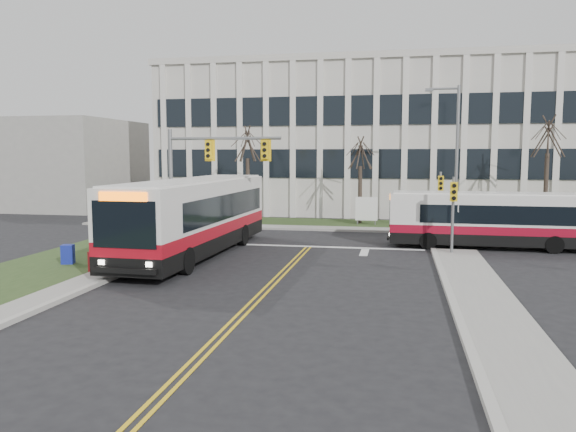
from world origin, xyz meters
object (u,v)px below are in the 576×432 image
at_px(bus_cross, 495,221).
at_px(directory_sign, 366,209).
at_px(bus_main, 195,218).
at_px(streetlight, 454,150).
at_px(newspaper_box_blue, 68,256).
at_px(newspaper_box_red, 96,263).

bearing_deg(bus_cross, directory_sign, -137.82).
relative_size(directory_sign, bus_main, 0.15).
relative_size(streetlight, newspaper_box_blue, 9.68).
distance_m(bus_main, bus_cross, 15.36).
bearing_deg(newspaper_box_blue, bus_main, 22.54).
height_order(directory_sign, newspaper_box_red, directory_sign).
distance_m(bus_cross, newspaper_box_blue, 20.92).
bearing_deg(directory_sign, bus_main, -120.19).
height_order(bus_cross, newspaper_box_blue, bus_cross).
xyz_separation_m(directory_sign, newspaper_box_red, (-9.88, -17.91, -0.70)).
bearing_deg(bus_main, directory_sign, 61.53).
xyz_separation_m(directory_sign, newspaper_box_blue, (-12.00, -16.58, -0.70)).
height_order(directory_sign, newspaper_box_blue, directory_sign).
height_order(directory_sign, bus_cross, bus_cross).
height_order(streetlight, directory_sign, streetlight).
xyz_separation_m(bus_main, newspaper_box_red, (-2.38, -5.02, -1.33)).
bearing_deg(newspaper_box_blue, directory_sign, 37.30).
height_order(newspaper_box_blue, newspaper_box_red, same).
height_order(directory_sign, bus_main, bus_main).
bearing_deg(streetlight, bus_main, -138.35).
xyz_separation_m(bus_main, newspaper_box_blue, (-4.50, -3.69, -1.33)).
bearing_deg(streetlight, newspaper_box_blue, -138.93).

